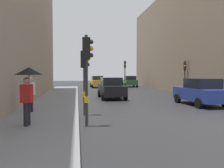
# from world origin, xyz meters

# --- Properties ---
(ground_plane) EXTENTS (120.00, 120.00, 0.00)m
(ground_plane) POSITION_xyz_m (0.00, 0.00, 0.00)
(ground_plane) COLOR #28282B
(sidewalk_kerb) EXTENTS (3.25, 40.00, 0.16)m
(sidewalk_kerb) POSITION_xyz_m (-7.13, 6.00, 0.08)
(sidewalk_kerb) COLOR gray
(sidewalk_kerb) RESTS_ON ground
(building_facade_right) EXTENTS (12.00, 29.20, 12.51)m
(building_facade_right) POSITION_xyz_m (11.51, 17.84, 6.25)
(building_facade_right) COLOR gray
(building_facade_right) RESTS_ON ground
(traffic_light_near_right) EXTENTS (0.45, 0.35, 3.30)m
(traffic_light_near_right) POSITION_xyz_m (-5.19, 2.46, 2.27)
(traffic_light_near_right) COLOR #2D2D2D
(traffic_light_near_right) RESTS_ON ground
(traffic_light_mid_street) EXTENTS (0.34, 0.45, 3.40)m
(traffic_light_mid_street) POSITION_xyz_m (5.20, 12.58, 2.35)
(traffic_light_mid_street) COLOR #2D2D2D
(traffic_light_mid_street) RESTS_ON ground
(traffic_light_near_left) EXTENTS (0.43, 0.24, 3.56)m
(traffic_light_near_left) POSITION_xyz_m (-5.18, 0.06, 2.46)
(traffic_light_near_left) COLOR #2D2D2D
(traffic_light_near_left) RESTS_ON ground
(traffic_light_far_median) EXTENTS (0.25, 0.43, 3.81)m
(traffic_light_far_median) POSITION_xyz_m (0.63, 20.09, 2.63)
(traffic_light_far_median) COLOR #2D2D2D
(traffic_light_far_median) RESTS_ON ground
(car_dark_suv) EXTENTS (2.05, 4.22, 1.76)m
(car_dark_suv) POSITION_xyz_m (-2.72, 9.90, 0.88)
(car_dark_suv) COLOR black
(car_dark_suv) RESTS_ON ground
(car_blue_van) EXTENTS (2.12, 4.25, 1.76)m
(car_blue_van) POSITION_xyz_m (2.46, 4.96, 0.88)
(car_blue_van) COLOR navy
(car_blue_van) RESTS_ON ground
(car_green_estate) EXTENTS (2.22, 4.30, 1.76)m
(car_green_estate) POSITION_xyz_m (2.79, 26.36, 0.88)
(car_green_estate) COLOR #2D6038
(car_green_estate) RESTS_ON ground
(car_yellow_taxi) EXTENTS (2.12, 4.25, 1.76)m
(car_yellow_taxi) POSITION_xyz_m (-2.49, 25.93, 0.88)
(car_yellow_taxi) COLOR yellow
(car_yellow_taxi) RESTS_ON ground
(pedestrian_with_umbrella) EXTENTS (1.00, 1.00, 2.14)m
(pedestrian_with_umbrella) POSITION_xyz_m (-7.32, -0.18, 1.84)
(pedestrian_with_umbrella) COLOR black
(pedestrian_with_umbrella) RESTS_ON sidewalk_kerb
(pedestrian_with_black_backpack) EXTENTS (0.65, 0.43, 1.77)m
(pedestrian_with_black_backpack) POSITION_xyz_m (-7.92, 2.89, 1.16)
(pedestrian_with_black_backpack) COLOR black
(pedestrian_with_black_backpack) RESTS_ON sidewalk_kerb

